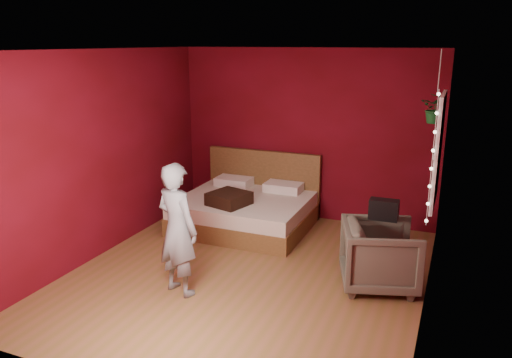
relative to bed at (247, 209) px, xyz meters
The scene contains 10 objects.
floor 1.66m from the bed, 66.35° to the right, with size 4.50×4.50×0.00m, color brown.
room_walls 2.16m from the bed, 66.35° to the right, with size 4.04×4.54×2.62m.
window 2.96m from the bed, 12.82° to the right, with size 0.05×0.97×1.27m.
fairy_lights 3.08m from the bed, 23.37° to the right, with size 0.04×0.04×1.45m.
bed is the anchor object (origin of this frame).
person 2.23m from the bed, 86.47° to the right, with size 0.54×0.35×1.47m, color slate.
armchair 2.46m from the bed, 29.15° to the right, with size 0.80×0.82×0.75m, color #565244.
handbag 2.44m from the bed, 25.89° to the right, with size 0.32×0.16×0.23m, color black.
throw_pillow 0.54m from the bed, 99.07° to the right, with size 0.50×0.50×0.18m, color black.
hanging_plant 3.02m from the bed, ahead, with size 0.41×0.38×0.88m.
Camera 1 is at (2.18, -4.98, 2.68)m, focal length 35.00 mm.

